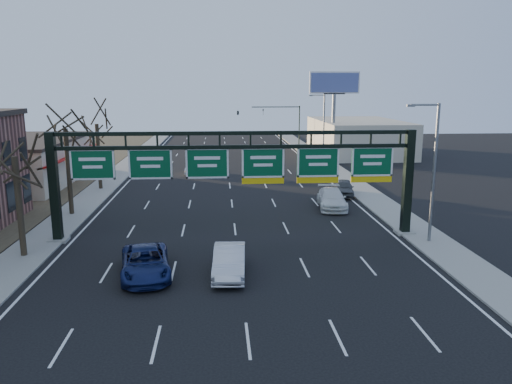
{
  "coord_description": "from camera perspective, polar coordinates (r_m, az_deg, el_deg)",
  "views": [
    {
      "loc": [
        -1.04,
        -24.38,
        10.03
      ],
      "look_at": [
        1.34,
        7.63,
        3.2
      ],
      "focal_mm": 35.0,
      "sensor_mm": 36.0,
      "label": 1
    }
  ],
  "objects": [
    {
      "name": "building_right_distant",
      "position": [
        77.66,
        11.56,
        6.21
      ],
      "size": [
        12.0,
        20.0,
        5.0
      ],
      "primitive_type": "cube",
      "color": "beige",
      "rests_on": "ground"
    },
    {
      "name": "streetlight_far",
      "position": [
        65.97,
        7.64,
        7.6
      ],
      "size": [
        2.15,
        0.22,
        9.0
      ],
      "color": "slate",
      "rests_on": "sidewalk_right"
    },
    {
      "name": "car_silver_sedan",
      "position": [
        27.16,
        -3.06,
        -7.89
      ],
      "size": [
        1.93,
        4.88,
        1.58
      ],
      "primitive_type": "imported",
      "rotation": [
        0.0,
        0.0,
        -0.05
      ],
      "color": "silver",
      "rests_on": "ground"
    },
    {
      "name": "sidewalk_right",
      "position": [
        47.54,
        12.77,
        -0.39
      ],
      "size": [
        3.0,
        120.0,
        0.12
      ],
      "primitive_type": "cube",
      "color": "gray",
      "rests_on": "ground"
    },
    {
      "name": "car_white_wagon",
      "position": [
        42.22,
        8.65,
        -0.77
      ],
      "size": [
        2.78,
        5.64,
        1.58
      ],
      "primitive_type": "imported",
      "rotation": [
        0.0,
        0.0,
        -0.11
      ],
      "color": "white",
      "rests_on": "ground"
    },
    {
      "name": "ground",
      "position": [
        26.38,
        -1.7,
        -10.34
      ],
      "size": [
        160.0,
        160.0,
        0.0
      ],
      "primitive_type": "plane",
      "color": "black",
      "rests_on": "ground"
    },
    {
      "name": "tree_gantry",
      "position": [
        31.78,
        -26.08,
        5.53
      ],
      "size": [
        3.6,
        3.6,
        8.48
      ],
      "color": "black",
      "rests_on": "sidewalk_left"
    },
    {
      "name": "sign_gantry",
      "position": [
        32.85,
        -2.1,
        2.54
      ],
      "size": [
        24.6,
        1.2,
        7.2
      ],
      "color": "black",
      "rests_on": "ground"
    },
    {
      "name": "car_silver_distant",
      "position": [
        58.72,
        -7.17,
        2.74
      ],
      "size": [
        1.88,
        4.2,
        1.34
      ],
      "primitive_type": "imported",
      "rotation": [
        0.0,
        0.0,
        -0.12
      ],
      "color": "silver",
      "rests_on": "ground"
    },
    {
      "name": "tree_mid",
      "position": [
        41.15,
        -21.07,
        8.19
      ],
      "size": [
        3.6,
        3.6,
        9.24
      ],
      "color": "black",
      "rests_on": "sidewalk_left"
    },
    {
      "name": "sidewalk_left",
      "position": [
        46.98,
        -18.64,
        -0.88
      ],
      "size": [
        3.0,
        120.0,
        0.12
      ],
      "primitive_type": "cube",
      "color": "gray",
      "rests_on": "ground"
    },
    {
      "name": "car_grey_far",
      "position": [
        47.2,
        9.99,
        0.48
      ],
      "size": [
        2.54,
        4.59,
        1.48
      ],
      "primitive_type": "imported",
      "rotation": [
        0.0,
        0.0,
        -0.19
      ],
      "color": "#45484A",
      "rests_on": "ground"
    },
    {
      "name": "lane_markings",
      "position": [
        45.51,
        -2.84,
        -0.73
      ],
      "size": [
        21.6,
        120.0,
        0.01
      ],
      "primitive_type": "cube",
      "color": "white",
      "rests_on": "ground"
    },
    {
      "name": "tree_far",
      "position": [
        50.82,
        -17.83,
        8.57
      ],
      "size": [
        3.6,
        3.6,
        8.86
      ],
      "color": "black",
      "rests_on": "sidewalk_left"
    },
    {
      "name": "streetlight_near",
      "position": [
        33.61,
        19.52,
        2.85
      ],
      "size": [
        2.15,
        0.22,
        9.0
      ],
      "color": "slate",
      "rests_on": "sidewalk_right"
    },
    {
      "name": "traffic_signal_mast",
      "position": [
        79.79,
        0.6,
        8.75
      ],
      "size": [
        10.16,
        0.54,
        7.0
      ],
      "color": "black",
      "rests_on": "ground"
    },
    {
      "name": "cream_strip",
      "position": [
        57.67,
        -25.01,
        3.24
      ],
      "size": [
        10.9,
        18.4,
        4.7
      ],
      "color": "beige",
      "rests_on": "ground"
    },
    {
      "name": "billboard_right",
      "position": [
        71.2,
        8.94,
        11.09
      ],
      "size": [
        7.0,
        0.5,
        12.0
      ],
      "color": "slate",
      "rests_on": "ground"
    },
    {
      "name": "car_blue_suv",
      "position": [
        27.67,
        -12.53,
        -7.86
      ],
      "size": [
        3.36,
        5.8,
        1.52
      ],
      "primitive_type": "imported",
      "rotation": [
        0.0,
        0.0,
        0.16
      ],
      "color": "navy",
      "rests_on": "ground"
    }
  ]
}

